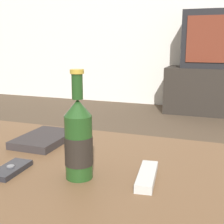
{
  "coord_description": "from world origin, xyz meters",
  "views": [
    {
      "loc": [
        0.39,
        -0.72,
        0.75
      ],
      "look_at": [
        0.04,
        0.22,
        0.53
      ],
      "focal_mm": 50.0,
      "sensor_mm": 36.0,
      "label": 1
    }
  ],
  "objects_px": {
    "television": "(213,39)",
    "table_book": "(44,139)",
    "tv_stand": "(210,91)",
    "remote_control": "(147,176)",
    "beer_bottle": "(79,140)",
    "cell_phone": "(11,169)"
  },
  "relations": [
    {
      "from": "tv_stand",
      "to": "table_book",
      "type": "distance_m",
      "value": 2.64
    },
    {
      "from": "remote_control",
      "to": "television",
      "type": "bearing_deg",
      "value": 82.6
    },
    {
      "from": "television",
      "to": "cell_phone",
      "type": "distance_m",
      "value": 2.88
    },
    {
      "from": "beer_bottle",
      "to": "remote_control",
      "type": "height_order",
      "value": "beer_bottle"
    },
    {
      "from": "tv_stand",
      "to": "television",
      "type": "relative_size",
      "value": 1.52
    },
    {
      "from": "television",
      "to": "beer_bottle",
      "type": "bearing_deg",
      "value": -93.4
    },
    {
      "from": "tv_stand",
      "to": "cell_phone",
      "type": "relative_size",
      "value": 7.63
    },
    {
      "from": "cell_phone",
      "to": "remote_control",
      "type": "relative_size",
      "value": 0.77
    },
    {
      "from": "beer_bottle",
      "to": "table_book",
      "type": "xyz_separation_m",
      "value": [
        -0.23,
        0.21,
        -0.08
      ]
    },
    {
      "from": "television",
      "to": "table_book",
      "type": "relative_size",
      "value": 2.85
    },
    {
      "from": "beer_bottle",
      "to": "cell_phone",
      "type": "height_order",
      "value": "beer_bottle"
    },
    {
      "from": "tv_stand",
      "to": "beer_bottle",
      "type": "distance_m",
      "value": 2.83
    },
    {
      "from": "beer_bottle",
      "to": "cell_phone",
      "type": "relative_size",
      "value": 2.19
    },
    {
      "from": "cell_phone",
      "to": "tv_stand",
      "type": "bearing_deg",
      "value": 80.82
    },
    {
      "from": "tv_stand",
      "to": "remote_control",
      "type": "height_order",
      "value": "tv_stand"
    },
    {
      "from": "beer_bottle",
      "to": "table_book",
      "type": "relative_size",
      "value": 1.24
    },
    {
      "from": "tv_stand",
      "to": "table_book",
      "type": "height_order",
      "value": "tv_stand"
    },
    {
      "from": "television",
      "to": "table_book",
      "type": "bearing_deg",
      "value": -98.71
    },
    {
      "from": "television",
      "to": "tv_stand",
      "type": "bearing_deg",
      "value": 90.0
    },
    {
      "from": "tv_stand",
      "to": "cell_phone",
      "type": "bearing_deg",
      "value": -96.94
    },
    {
      "from": "tv_stand",
      "to": "cell_phone",
      "type": "xyz_separation_m",
      "value": [
        -0.35,
        -2.84,
        0.19
      ]
    },
    {
      "from": "tv_stand",
      "to": "remote_control",
      "type": "distance_m",
      "value": 2.78
    }
  ]
}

